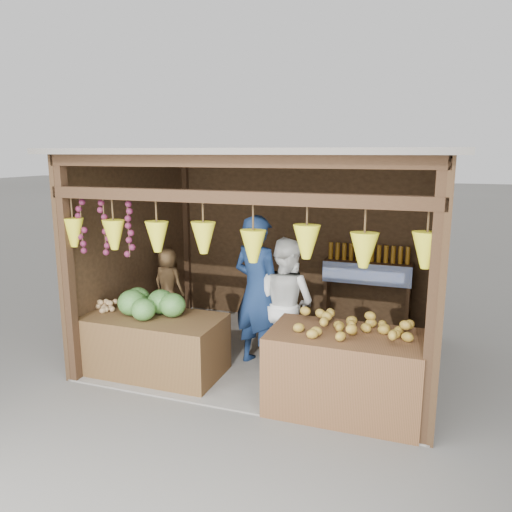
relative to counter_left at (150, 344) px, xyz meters
The scene contains 12 objects.
ground 1.59m from the counter_left, 38.25° to the left, with size 80.00×80.00×0.00m, color #514F49.
stall_structure 1.99m from the counter_left, 37.76° to the left, with size 4.30×3.30×2.66m.
back_shelf 3.23m from the counter_left, 44.71° to the left, with size 1.25×0.32×1.32m.
counter_left is the anchor object (origin of this frame).
counter_right 2.36m from the counter_left, ahead, with size 1.53×0.85×0.84m, color #4A3118.
stool 1.21m from the counter_left, 108.50° to the left, with size 0.33×0.33×0.31m, color black.
man_standing 1.44m from the counter_left, 29.11° to the left, with size 0.69×0.45×1.90m, color #14284E.
woman_standing 1.71m from the counter_left, 25.41° to the left, with size 0.79×0.62×1.63m, color white.
vendor_seated 1.27m from the counter_left, 108.50° to the left, with size 0.48×0.32×0.99m, color brown.
melon_pile 0.52m from the counter_left, 127.41° to the left, with size 1.00×0.50×0.32m, color #184F15, non-canonical shape.
tanfruit_pile 0.75m from the counter_left, behind, with size 0.34×0.40×0.13m, color #9C7548, non-canonical shape.
mango_pile 2.44m from the counter_left, ahead, with size 1.40×0.64×0.22m, color #C5571A, non-canonical shape.
Camera 1 is at (1.88, -5.85, 2.63)m, focal length 35.00 mm.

